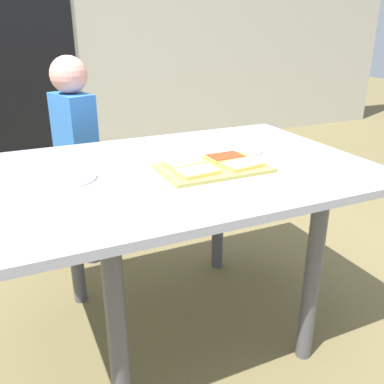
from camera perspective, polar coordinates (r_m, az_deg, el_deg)
ground_plane at (r=1.94m, az=-1.38°, el=-17.48°), size 16.00×16.00×0.00m
house_wall_back at (r=4.42m, az=-18.40°, el=21.48°), size 8.00×0.20×2.57m
house_door at (r=4.29m, az=-21.77°, el=17.28°), size 0.90×0.02×2.00m
dining_table at (r=1.61m, az=-1.58°, el=0.41°), size 1.42×0.98×0.73m
cutting_board at (r=1.56m, az=2.85°, el=3.29°), size 0.39×0.25×0.01m
pizza_slice_far_left at (r=1.56m, az=-1.03°, el=3.96°), size 0.16×0.12×0.02m
pizza_slice_near_right at (r=1.56m, az=6.80°, el=3.72°), size 0.16×0.12×0.02m
pizza_slice_far_right at (r=1.64m, az=4.57°, el=4.72°), size 0.15×0.10×0.02m
pizza_slice_near_left at (r=1.47m, az=0.67°, el=2.81°), size 0.15×0.11×0.02m
plate_white_left at (r=1.52m, az=-16.91°, el=1.81°), size 0.22×0.22×0.01m
plate_white_right at (r=1.79m, az=6.00°, el=5.64°), size 0.22×0.22×0.01m
child_left at (r=2.27m, az=-15.42°, el=5.94°), size 0.21×0.27×1.09m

